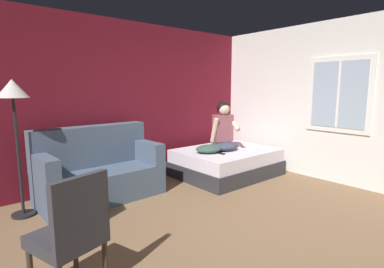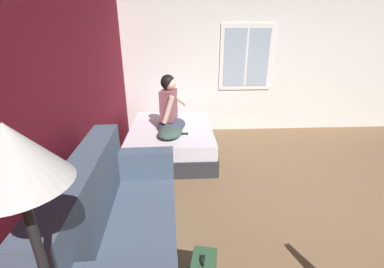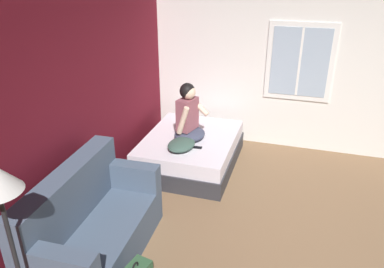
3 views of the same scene
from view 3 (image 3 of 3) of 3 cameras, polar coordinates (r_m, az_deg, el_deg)
ground_plane at (r=4.43m, az=17.62°, el=-18.26°), size 40.00×40.00×0.00m
wall_back_accent at (r=4.45m, az=-19.36°, el=2.44°), size 10.57×0.16×2.70m
wall_side_with_window at (r=6.36m, az=19.56°, el=9.03°), size 0.19×6.98×2.70m
bed at (r=5.87m, az=-0.22°, el=-2.54°), size 1.74×1.38×0.48m
couch at (r=4.20m, az=-14.97°, el=-13.55°), size 1.73×0.88×1.04m
person_seated at (r=5.54m, az=-0.53°, el=2.59°), size 0.62×0.56×0.88m
throw_pillow at (r=5.36m, az=-1.63°, el=-1.62°), size 0.55×0.45×0.14m
cell_phone at (r=5.42m, az=0.77°, el=-2.06°), size 0.08×0.15×0.01m
floor_lamp at (r=3.01m, az=-27.27°, el=-8.56°), size 0.36×0.36×1.70m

